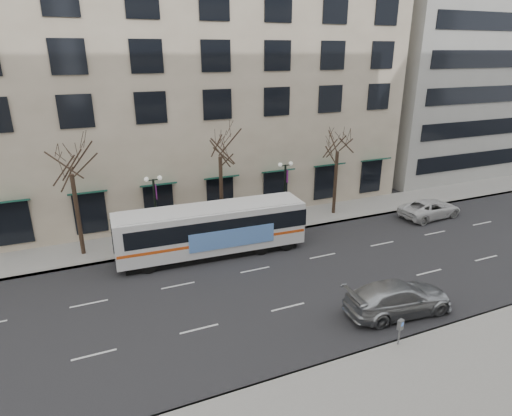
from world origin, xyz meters
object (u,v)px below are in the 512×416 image
tree_far_mid (220,144)px  lamp_post_left (156,208)px  lamp_post_right (285,190)px  city_bus (213,229)px  white_pickup (430,209)px  pay_station (400,327)px  silver_car (399,298)px  tree_far_left (69,160)px  tree_far_right (338,140)px

tree_far_mid → lamp_post_left: 6.40m
lamp_post_right → city_bus: (-6.76, -2.67, -1.06)m
white_pickup → pay_station: 18.54m
silver_car → pay_station: (-1.92, -2.33, 0.26)m
lamp_post_left → pay_station: 17.66m
lamp_post_right → white_pickup: 12.63m
city_bus → pay_station: 13.80m
tree_far_mid → white_pickup: size_ratio=1.57×
city_bus → white_pickup: (18.80, -0.44, -1.13)m
lamp_post_right → pay_station: (-1.74, -15.50, -1.82)m
silver_car → white_pickup: bearing=-44.7°
tree_far_mid → silver_car: 15.91m
tree_far_mid → city_bus: 6.24m
tree_far_left → lamp_post_left: size_ratio=1.60×
tree_far_left → tree_far_right: size_ratio=1.03×
tree_far_mid → lamp_post_right: 6.41m
tree_far_left → pay_station: bearing=-50.5°
tree_far_mid → white_pickup: bearing=-12.3°
lamp_post_left → pay_station: (8.26, -15.50, -1.82)m
city_bus → lamp_post_left: bearing=143.2°
tree_far_left → white_pickup: size_ratio=1.53×
tree_far_left → white_pickup: bearing=-7.8°
lamp_post_left → lamp_post_right: bearing=0.0°
white_pickup → pay_station: (-13.79, -12.39, 0.36)m
lamp_post_right → tree_far_right: bearing=6.9°
tree_far_right → city_bus: 13.01m
tree_far_mid → tree_far_left: bearing=-180.0°
city_bus → silver_car: size_ratio=2.16×
tree_far_mid → silver_car: size_ratio=1.44×
silver_car → pay_station: silver_car is taller
silver_car → tree_far_mid: bearing=25.7°
tree_far_right → tree_far_left: bearing=180.0°
tree_far_left → city_bus: tree_far_left is taller
tree_far_mid → lamp_post_right: size_ratio=1.64×
tree_far_right → white_pickup: (7.06, -3.71, -5.66)m
tree_far_left → pay_station: 21.60m
lamp_post_left → lamp_post_right: size_ratio=1.00×
silver_car → pay_station: bearing=145.5°
tree_far_right → lamp_post_right: size_ratio=1.55×
tree_far_left → lamp_post_right: bearing=-2.3°
tree_far_left → lamp_post_left: tree_far_left is taller
lamp_post_left → lamp_post_right: (10.00, 0.00, 0.00)m
white_pickup → city_bus: bearing=84.8°
city_bus → silver_car: (6.94, -10.50, -1.02)m
tree_far_mid → tree_far_right: tree_far_mid is taller
white_pickup → pay_station: size_ratio=4.07×
tree_far_left → pay_station: tree_far_left is taller
lamp_post_right → silver_car: size_ratio=0.88×
tree_far_left → city_bus: (8.25, -3.27, -4.81)m
tree_far_mid → lamp_post_right: tree_far_mid is taller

